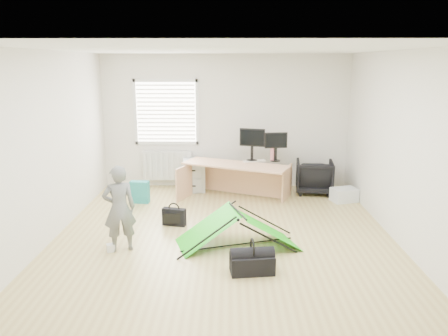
{
  "coord_description": "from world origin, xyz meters",
  "views": [
    {
      "loc": [
        0.08,
        -6.11,
        2.52
      ],
      "look_at": [
        0.0,
        0.4,
        0.95
      ],
      "focal_mm": 35.0,
      "sensor_mm": 36.0,
      "label": 1
    }
  ],
  "objects_px": {
    "monitor_right": "(276,151)",
    "storage_crate": "(344,195)",
    "kite": "(238,229)",
    "filing_cabinet": "(194,175)",
    "thermos": "(272,154)",
    "duffel_bag": "(252,264)",
    "person": "(119,209)",
    "monitor_left": "(252,149)",
    "desk": "(235,181)",
    "laptop_bag": "(174,217)",
    "office_chair": "(314,177)"
  },
  "relations": [
    {
      "from": "office_chair",
      "to": "duffel_bag",
      "type": "bearing_deg",
      "value": 75.22
    },
    {
      "from": "kite",
      "to": "storage_crate",
      "type": "distance_m",
      "value": 2.89
    },
    {
      "from": "kite",
      "to": "laptop_bag",
      "type": "height_order",
      "value": "kite"
    },
    {
      "from": "desk",
      "to": "duffel_bag",
      "type": "relative_size",
      "value": 3.7
    },
    {
      "from": "monitor_right",
      "to": "person",
      "type": "bearing_deg",
      "value": -139.34
    },
    {
      "from": "storage_crate",
      "to": "filing_cabinet",
      "type": "bearing_deg",
      "value": 165.91
    },
    {
      "from": "duffel_bag",
      "to": "kite",
      "type": "bearing_deg",
      "value": 94.18
    },
    {
      "from": "desk",
      "to": "storage_crate",
      "type": "relative_size",
      "value": 4.41
    },
    {
      "from": "laptop_bag",
      "to": "office_chair",
      "type": "bearing_deg",
      "value": 50.42
    },
    {
      "from": "monitor_left",
      "to": "office_chair",
      "type": "bearing_deg",
      "value": 23.68
    },
    {
      "from": "laptop_bag",
      "to": "thermos",
      "type": "bearing_deg",
      "value": 59.81
    },
    {
      "from": "laptop_bag",
      "to": "desk",
      "type": "bearing_deg",
      "value": 69.98
    },
    {
      "from": "monitor_right",
      "to": "office_chair",
      "type": "xyz_separation_m",
      "value": [
        0.79,
        0.14,
        -0.55
      ]
    },
    {
      "from": "monitor_right",
      "to": "office_chair",
      "type": "distance_m",
      "value": 0.98
    },
    {
      "from": "monitor_right",
      "to": "kite",
      "type": "xyz_separation_m",
      "value": [
        -0.77,
        -2.47,
        -0.62
      ]
    },
    {
      "from": "duffel_bag",
      "to": "thermos",
      "type": "bearing_deg",
      "value": 73.42
    },
    {
      "from": "kite",
      "to": "storage_crate",
      "type": "relative_size",
      "value": 3.69
    },
    {
      "from": "kite",
      "to": "monitor_right",
      "type": "bearing_deg",
      "value": 55.15
    },
    {
      "from": "filing_cabinet",
      "to": "monitor_right",
      "type": "xyz_separation_m",
      "value": [
        1.61,
        -0.3,
        0.56
      ]
    },
    {
      "from": "monitor_left",
      "to": "monitor_right",
      "type": "xyz_separation_m",
      "value": [
        0.46,
        0.01,
        -0.03
      ]
    },
    {
      "from": "storage_crate",
      "to": "laptop_bag",
      "type": "bearing_deg",
      "value": -157.08
    },
    {
      "from": "monitor_right",
      "to": "laptop_bag",
      "type": "bearing_deg",
      "value": -143.57
    },
    {
      "from": "filing_cabinet",
      "to": "person",
      "type": "distance_m",
      "value": 3.06
    },
    {
      "from": "kite",
      "to": "laptop_bag",
      "type": "xyz_separation_m",
      "value": [
        -0.99,
        0.78,
        -0.12
      ]
    },
    {
      "from": "desk",
      "to": "person",
      "type": "height_order",
      "value": "person"
    },
    {
      "from": "monitor_right",
      "to": "desk",
      "type": "bearing_deg",
      "value": -168.27
    },
    {
      "from": "duffel_bag",
      "to": "filing_cabinet",
      "type": "bearing_deg",
      "value": 98.35
    },
    {
      "from": "monitor_right",
      "to": "laptop_bag",
      "type": "relative_size",
      "value": 1.15
    },
    {
      "from": "monitor_right",
      "to": "thermos",
      "type": "xyz_separation_m",
      "value": [
        -0.06,
        0.01,
        -0.07
      ]
    },
    {
      "from": "filing_cabinet",
      "to": "monitor_right",
      "type": "distance_m",
      "value": 1.73
    },
    {
      "from": "desk",
      "to": "laptop_bag",
      "type": "distance_m",
      "value": 1.74
    },
    {
      "from": "thermos",
      "to": "kite",
      "type": "bearing_deg",
      "value": -105.88
    },
    {
      "from": "filing_cabinet",
      "to": "person",
      "type": "bearing_deg",
      "value": -113.35
    },
    {
      "from": "monitor_left",
      "to": "monitor_right",
      "type": "height_order",
      "value": "monitor_left"
    },
    {
      "from": "duffel_bag",
      "to": "laptop_bag",
      "type": "bearing_deg",
      "value": 118.65
    },
    {
      "from": "storage_crate",
      "to": "duffel_bag",
      "type": "height_order",
      "value": "storage_crate"
    },
    {
      "from": "monitor_right",
      "to": "storage_crate",
      "type": "distance_m",
      "value": 1.52
    },
    {
      "from": "office_chair",
      "to": "laptop_bag",
      "type": "bearing_deg",
      "value": 43.02
    },
    {
      "from": "thermos",
      "to": "person",
      "type": "relative_size",
      "value": 0.22
    },
    {
      "from": "person",
      "to": "filing_cabinet",
      "type": "bearing_deg",
      "value": -124.52
    },
    {
      "from": "storage_crate",
      "to": "laptop_bag",
      "type": "distance_m",
      "value": 3.28
    },
    {
      "from": "filing_cabinet",
      "to": "office_chair",
      "type": "height_order",
      "value": "office_chair"
    },
    {
      "from": "office_chair",
      "to": "person",
      "type": "xyz_separation_m",
      "value": [
        -3.17,
        -2.78,
        0.27
      ]
    },
    {
      "from": "kite",
      "to": "laptop_bag",
      "type": "relative_size",
      "value": 4.42
    },
    {
      "from": "office_chair",
      "to": "duffel_bag",
      "type": "xyz_separation_m",
      "value": [
        -1.4,
        -3.43,
        -0.21
      ]
    },
    {
      "from": "person",
      "to": "monitor_left",
      "type": "bearing_deg",
      "value": -146.02
    },
    {
      "from": "filing_cabinet",
      "to": "storage_crate",
      "type": "xyz_separation_m",
      "value": [
        2.87,
        -0.72,
        -0.19
      ]
    },
    {
      "from": "storage_crate",
      "to": "duffel_bag",
      "type": "xyz_separation_m",
      "value": [
        -1.86,
        -2.88,
        -0.01
      ]
    },
    {
      "from": "monitor_left",
      "to": "office_chair",
      "type": "height_order",
      "value": "monitor_left"
    },
    {
      "from": "person",
      "to": "kite",
      "type": "height_order",
      "value": "person"
    }
  ]
}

